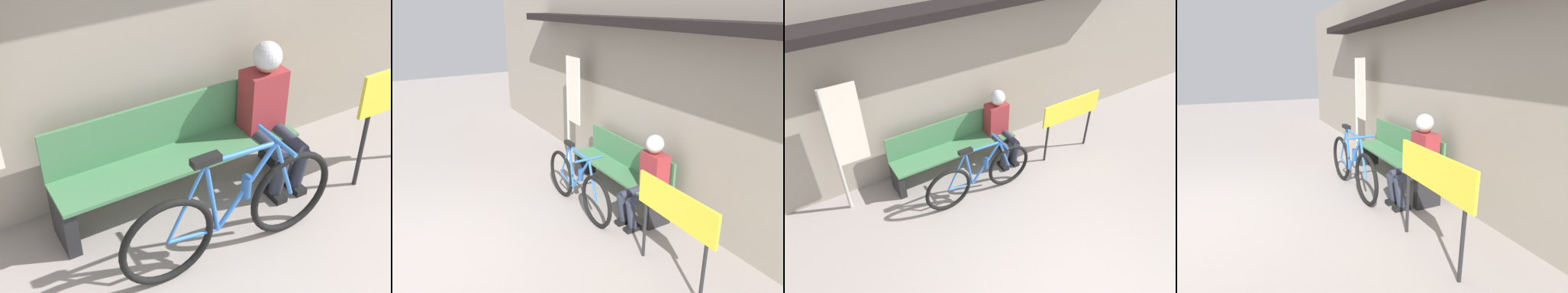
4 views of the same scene
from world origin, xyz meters
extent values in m
plane|color=gray|center=(0.00, 0.00, 0.00)|extent=(24.00, 24.00, 0.00)
cube|color=#9E9384|center=(0.00, 3.03, 1.60)|extent=(12.00, 0.12, 3.20)
cube|color=black|center=(0.00, 2.75, 2.50)|extent=(6.60, 0.44, 0.12)
cube|color=#477F51|center=(-0.17, 2.60, 0.43)|extent=(1.99, 0.42, 0.03)
cube|color=#477F51|center=(-0.17, 2.79, 0.64)|extent=(1.99, 0.03, 0.40)
cube|color=#232326|center=(-1.12, 2.60, 0.21)|extent=(0.10, 0.36, 0.41)
cube|color=#232326|center=(0.77, 2.60, 0.21)|extent=(0.10, 0.36, 0.41)
torus|color=black|center=(-0.64, 1.91, 0.35)|extent=(0.69, 0.05, 0.69)
torus|color=black|center=(0.37, 1.91, 0.35)|extent=(0.69, 0.05, 0.69)
cylinder|color=blue|center=(-0.08, 1.91, 0.87)|extent=(0.54, 0.03, 0.07)
cylinder|color=blue|center=(-0.03, 1.91, 0.57)|extent=(0.47, 0.03, 0.59)
cylinder|color=blue|center=(-0.30, 1.91, 0.58)|extent=(0.13, 0.03, 0.60)
cylinder|color=blue|center=(-0.44, 1.91, 0.32)|extent=(0.39, 0.03, 0.09)
cylinder|color=blue|center=(-0.50, 1.91, 0.61)|extent=(0.30, 0.02, 0.55)
cylinder|color=blue|center=(0.28, 1.91, 0.60)|extent=(0.21, 0.03, 0.51)
cube|color=black|center=(-0.35, 1.91, 0.91)|extent=(0.20, 0.07, 0.05)
cylinder|color=blue|center=(0.19, 1.91, 0.87)|extent=(0.03, 0.40, 0.03)
cylinder|color=#235199|center=(-0.03, 1.91, 0.57)|extent=(0.07, 0.07, 0.17)
cylinder|color=#2D3342|center=(0.51, 2.39, 0.43)|extent=(0.11, 0.41, 0.13)
cylinder|color=#2D3342|center=(0.51, 2.22, 0.24)|extent=(0.11, 0.17, 0.38)
cube|color=black|center=(0.51, 2.25, 0.03)|extent=(0.10, 0.22, 0.06)
cylinder|color=#2D3342|center=(0.71, 2.39, 0.43)|extent=(0.11, 0.41, 0.13)
cylinder|color=#2D3342|center=(0.71, 2.22, 0.24)|extent=(0.11, 0.17, 0.38)
cube|color=black|center=(0.71, 2.25, 0.03)|extent=(0.10, 0.22, 0.06)
cube|color=maroon|center=(0.61, 2.64, 0.70)|extent=(0.34, 0.22, 0.51)
sphere|color=#9E7556|center=(0.61, 2.62, 1.05)|extent=(0.20, 0.20, 0.20)
sphere|color=silver|center=(0.61, 2.62, 1.08)|extent=(0.23, 0.23, 0.23)
cylinder|color=#B7B2A8|center=(-1.84, 2.66, 0.95)|extent=(0.05, 0.05, 1.90)
cube|color=silver|center=(-1.61, 2.66, 1.33)|extent=(0.40, 0.02, 1.13)
cylinder|color=#232326|center=(1.19, 2.05, 0.34)|extent=(0.04, 0.04, 0.67)
cylinder|color=#232326|center=(2.07, 2.05, 0.34)|extent=(0.04, 0.04, 0.67)
cube|color=yellow|center=(1.63, 2.05, 0.85)|extent=(1.09, 0.03, 0.36)
camera|label=1|loc=(-1.75, -0.37, 2.88)|focal=50.00mm
camera|label=2|loc=(4.04, -0.33, 2.70)|focal=35.00mm
camera|label=3|loc=(-2.23, -1.54, 4.02)|focal=35.00mm
camera|label=4|loc=(3.77, 0.46, 1.81)|focal=28.00mm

